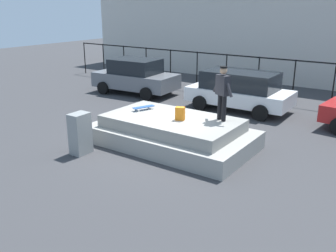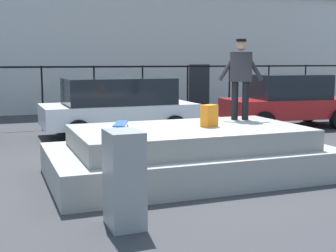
{
  "view_description": "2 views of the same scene",
  "coord_description": "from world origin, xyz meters",
  "px_view_note": "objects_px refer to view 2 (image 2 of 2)",
  "views": [
    {
      "loc": [
        6.68,
        -9.16,
        4.38
      ],
      "look_at": [
        -0.32,
        0.82,
        0.39
      ],
      "focal_mm": 39.98,
      "sensor_mm": 36.0,
      "label": 1
    },
    {
      "loc": [
        -3.17,
        -7.64,
        2.17
      ],
      "look_at": [
        0.21,
        1.39,
        0.81
      ],
      "focal_mm": 49.57,
      "sensor_mm": 36.0,
      "label": 2
    }
  ],
  "objects_px": {
    "backpack": "(209,116)",
    "utility_box": "(124,179)",
    "skateboard": "(121,124)",
    "skateboarder": "(241,73)",
    "car_white_hatchback_mid": "(119,105)",
    "car_red_sedan_far": "(288,100)"
  },
  "relations": [
    {
      "from": "skateboarder",
      "to": "car_white_hatchback_mid",
      "type": "height_order",
      "value": "skateboarder"
    },
    {
      "from": "skateboarder",
      "to": "utility_box",
      "type": "xyz_separation_m",
      "value": [
        -3.3,
        -2.85,
        -1.27
      ]
    },
    {
      "from": "skateboard",
      "to": "car_red_sedan_far",
      "type": "relative_size",
      "value": 0.18
    },
    {
      "from": "backpack",
      "to": "car_white_hatchback_mid",
      "type": "xyz_separation_m",
      "value": [
        -0.4,
        5.25,
        -0.25
      ]
    },
    {
      "from": "backpack",
      "to": "car_white_hatchback_mid",
      "type": "distance_m",
      "value": 5.27
    },
    {
      "from": "skateboarder",
      "to": "skateboard",
      "type": "distance_m",
      "value": 2.89
    },
    {
      "from": "car_red_sedan_far",
      "to": "utility_box",
      "type": "distance_m",
      "value": 10.38
    },
    {
      "from": "backpack",
      "to": "utility_box",
      "type": "relative_size",
      "value": 0.33
    },
    {
      "from": "skateboard",
      "to": "backpack",
      "type": "height_order",
      "value": "backpack"
    },
    {
      "from": "skateboard",
      "to": "car_white_hatchback_mid",
      "type": "bearing_deg",
      "value": 75.91
    },
    {
      "from": "skateboard",
      "to": "car_red_sedan_far",
      "type": "xyz_separation_m",
      "value": [
        6.94,
        4.78,
        -0.16
      ]
    },
    {
      "from": "utility_box",
      "to": "skateboard",
      "type": "bearing_deg",
      "value": 75.29
    },
    {
      "from": "car_red_sedan_far",
      "to": "skateboarder",
      "type": "bearing_deg",
      "value": -134.54
    },
    {
      "from": "skateboarder",
      "to": "skateboard",
      "type": "relative_size",
      "value": 2.11
    },
    {
      "from": "backpack",
      "to": "skateboarder",
      "type": "bearing_deg",
      "value": 15.33
    },
    {
      "from": "backpack",
      "to": "utility_box",
      "type": "height_order",
      "value": "backpack"
    },
    {
      "from": "skateboarder",
      "to": "utility_box",
      "type": "distance_m",
      "value": 4.53
    },
    {
      "from": "car_red_sedan_far",
      "to": "utility_box",
      "type": "height_order",
      "value": "car_red_sedan_far"
    },
    {
      "from": "skateboarder",
      "to": "utility_box",
      "type": "height_order",
      "value": "skateboarder"
    },
    {
      "from": "utility_box",
      "to": "car_red_sedan_far",
      "type": "bearing_deg",
      "value": 42.67
    },
    {
      "from": "skateboarder",
      "to": "car_white_hatchback_mid",
      "type": "xyz_separation_m",
      "value": [
        -1.46,
        4.52,
        -1.01
      ]
    },
    {
      "from": "skateboard",
      "to": "utility_box",
      "type": "xyz_separation_m",
      "value": [
        -0.58,
        -2.37,
        -0.39
      ]
    }
  ]
}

